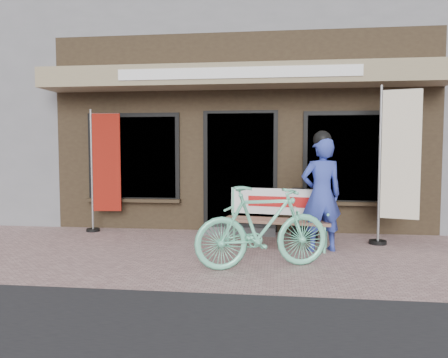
# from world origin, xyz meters

# --- Properties ---
(ground) EXTENTS (70.00, 70.00, 0.00)m
(ground) POSITION_xyz_m (0.00, 0.00, 0.00)
(ground) COLOR #A4807D
(ground) RESTS_ON ground
(storefront) EXTENTS (7.00, 6.77, 6.00)m
(storefront) POSITION_xyz_m (0.00, 4.96, 2.99)
(storefront) COLOR black
(storefront) RESTS_ON ground
(bench) EXTENTS (1.69, 0.68, 0.89)m
(bench) POSITION_xyz_m (0.68, 0.84, 0.52)
(bench) COLOR #74E4B6
(bench) RESTS_ON ground
(person) EXTENTS (0.69, 0.54, 1.78)m
(person) POSITION_xyz_m (1.32, 0.60, 0.87)
(person) COLOR #3040A5
(person) RESTS_ON ground
(bicycle) EXTENTS (1.82, 1.06, 1.05)m
(bicycle) POSITION_xyz_m (0.49, -0.45, 0.53)
(bicycle) COLOR #74E4B6
(bicycle) RESTS_ON ground
(nobori_red) EXTENTS (0.66, 0.27, 2.22)m
(nobori_red) POSITION_xyz_m (-2.46, 1.67, 1.15)
(nobori_red) COLOR gray
(nobori_red) RESTS_ON ground
(nobori_cream) EXTENTS (0.74, 0.35, 2.50)m
(nobori_cream) POSITION_xyz_m (2.51, 1.10, 1.29)
(nobori_cream) COLOR gray
(nobori_cream) RESTS_ON ground
(menu_stand) EXTENTS (0.44, 0.19, 0.86)m
(menu_stand) POSITION_xyz_m (1.13, 1.33, 0.44)
(menu_stand) COLOR black
(menu_stand) RESTS_ON ground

